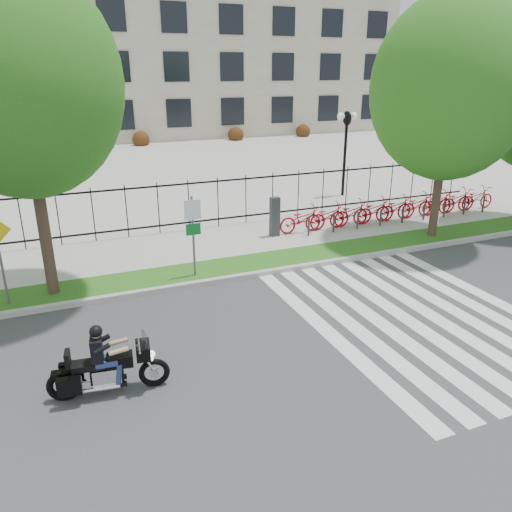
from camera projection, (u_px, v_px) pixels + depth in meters
name	position (u px, v px, depth m)	size (l,w,h in m)	color
ground	(248.00, 353.00, 11.52)	(120.00, 120.00, 0.00)	#3D3D40
curb	(197.00, 284.00, 15.03)	(60.00, 0.20, 0.15)	#A6A39C
grass_verge	(190.00, 274.00, 15.77)	(60.00, 1.50, 0.15)	#1C5816
sidewalk	(171.00, 249.00, 17.93)	(60.00, 3.50, 0.15)	#ADAAA2
plaza	(108.00, 167.00, 33.09)	(80.00, 34.00, 0.10)	#ADAAA2
crosswalk_stripes	(416.00, 315.00, 13.26)	(5.70, 8.00, 0.01)	silver
iron_fence	(158.00, 208.00, 19.06)	(30.00, 0.06, 2.00)	black
office_building	(70.00, 25.00, 46.80)	(60.00, 21.90, 20.15)	#A99C88
lamp_post_right	(346.00, 133.00, 24.36)	(1.06, 0.70, 4.25)	black
street_tree_1	(21.00, 83.00, 12.30)	(5.01, 5.01, 8.56)	#3B2C20
street_tree_2	(451.00, 88.00, 17.32)	(5.57, 5.57, 8.58)	#3B2C20
bike_share_station	(394.00, 208.00, 20.94)	(11.16, 0.88, 1.50)	#2D2D33
sign_pole_regulatory	(193.00, 226.00, 14.89)	(0.50, 0.09, 2.50)	#59595B
motorcycle_rider	(107.00, 366.00, 9.90)	(2.40, 0.84, 1.85)	black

